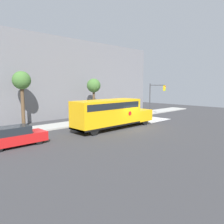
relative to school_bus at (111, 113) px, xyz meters
name	(u,v)px	position (x,y,z in m)	size (l,w,h in m)	color
ground_plane	(132,128)	(1.92, -1.31, -1.77)	(60.00, 60.00, 0.00)	#333335
sidewalk_strip	(94,121)	(1.92, 5.19, -1.70)	(44.00, 3.00, 0.15)	#9E9E99
building_backdrop	(66,79)	(1.92, 11.69, 3.80)	(32.00, 4.00, 11.14)	slate
crosswalk_stripes	(151,120)	(8.27, 0.69, -1.77)	(4.70, 3.20, 0.01)	white
school_bus	(111,113)	(0.00, 0.00, 0.00)	(10.17, 2.57, 3.14)	#EAA80F
parked_car	(15,136)	(-9.89, 0.35, -1.01)	(4.54, 1.77, 1.55)	red
stop_sign	(136,105)	(9.02, 4.09, -0.07)	(0.61, 0.10, 2.66)	#38383A
traffic_light	(155,94)	(12.36, 3.04, 1.47)	(0.28, 2.84, 4.90)	#38383A
tree_near_sidewalk	(22,82)	(-6.21, 7.71, 3.19)	(2.00, 2.00, 6.19)	brown
tree_far_sidewalk	(94,86)	(3.67, 7.32, 2.70)	(1.93, 1.93, 5.57)	brown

